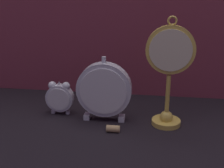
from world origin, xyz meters
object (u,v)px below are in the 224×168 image
mantel_clock_silver (104,90)px  wine_cork (113,129)px  alarm_clock_twin_bell (60,96)px  pocket_watch_on_stand (169,74)px

mantel_clock_silver → wine_cork: (0.04, -0.08, -0.10)m
alarm_clock_twin_bell → mantel_clock_silver: mantel_clock_silver is taller
alarm_clock_twin_bell → wine_cork: bearing=-28.6°
pocket_watch_on_stand → alarm_clock_twin_bell: 0.39m
pocket_watch_on_stand → wine_cork: bearing=-155.2°
mantel_clock_silver → wine_cork: 0.13m
pocket_watch_on_stand → mantel_clock_silver: size_ratio=1.60×
alarm_clock_twin_bell → mantel_clock_silver: 0.17m
alarm_clock_twin_bell → mantel_clock_silver: (0.16, -0.03, 0.04)m
pocket_watch_on_stand → wine_cork: 0.25m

